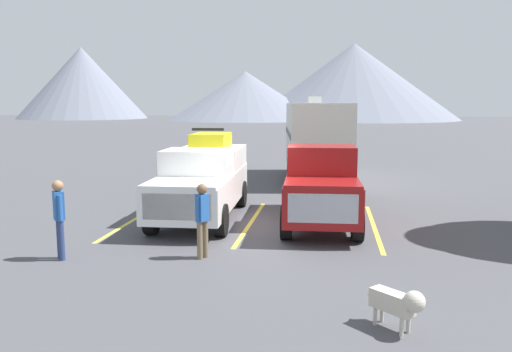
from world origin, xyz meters
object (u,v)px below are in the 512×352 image
Objects in this scene: pickup_truck_b at (321,183)px; person_a at (59,214)px; pickup_truck_a at (203,178)px; person_b at (202,216)px; dog at (400,302)px; camper_trailer_a at (316,136)px.

pickup_truck_b is 7.01m from person_a.
person_b is (0.99, -4.05, -0.23)m from pickup_truck_a.
person_a is at bearing 158.86° from dog.
pickup_truck_a is 8.60m from camper_trailer_a.
person_b is at bearing 140.21° from dog.
pickup_truck_b is 7.12m from dog.
pickup_truck_a is 5.01m from person_a.
camper_trailer_a is 13.60m from person_a.
pickup_truck_a is at bearing 65.81° from person_a.
person_b is (-2.10, -12.04, -0.98)m from camper_trailer_a.
camper_trailer_a is 4.97× the size of person_b.
person_a is (-5.14, -12.56, -0.93)m from camper_trailer_a.
dog is (1.70, -15.21, -1.48)m from camper_trailer_a.
camper_trailer_a is at bearing 92.66° from pickup_truck_b.
person_b is (3.04, 0.52, -0.05)m from person_a.
pickup_truck_b is 0.65× the size of camper_trailer_a.
person_a is 1.05× the size of person_b.
person_b is 2.12× the size of dog.
pickup_truck_a reaches higher than pickup_truck_b.
pickup_truck_b is at bearing -87.34° from camper_trailer_a.
camper_trailer_a is 4.72× the size of person_a.
person_a is at bearing -170.31° from person_b.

